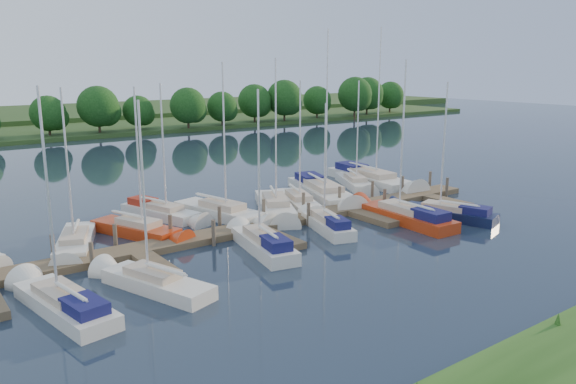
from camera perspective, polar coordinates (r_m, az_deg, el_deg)
ground at (r=30.74m, az=4.54°, el=-7.39°), size 260.00×260.00×0.00m
dock at (r=36.23m, az=-3.00°, el=-3.87°), size 40.00×6.00×0.40m
mooring_pilings at (r=37.03m, az=-3.97°, el=-2.87°), size 38.24×2.84×2.00m
far_shore at (r=99.17m, az=-25.06°, el=5.68°), size 180.00×30.00×0.60m
treeline at (r=85.56m, az=-24.53°, el=7.44°), size 146.17×10.02×8.29m
sailboat_n_2 at (r=35.46m, az=-20.83°, el=-4.99°), size 4.15×7.59×9.72m
sailboat_n_3 at (r=36.73m, az=-14.85°, el=-3.93°), size 4.05×7.44×9.75m
sailboat_n_4 at (r=40.66m, az=-12.62°, el=-2.14°), size 3.71×7.65×9.77m
sailboat_n_5 at (r=39.81m, az=-6.58°, el=-2.28°), size 3.78×8.83×11.23m
sailboat_n_6 at (r=41.17m, az=-1.26°, el=-1.70°), size 5.49×8.72×11.50m
sailboat_n_7 at (r=42.77m, az=1.10°, el=-1.14°), size 3.94×7.67×9.89m
sailboat_n_8 at (r=45.94m, az=3.60°, el=-0.11°), size 5.21×10.98×13.78m
sailboat_n_9 at (r=49.98m, az=6.86°, el=0.81°), size 4.45×7.33×9.65m
sailboat_n_10 at (r=51.55m, az=8.57°, el=1.20°), size 3.62×11.39×14.25m
sailboat_s_0 at (r=27.04m, az=-21.93°, el=-10.52°), size 3.00×8.05×10.15m
sailboat_s_1 at (r=28.18m, az=-13.62°, el=-9.05°), size 3.68×7.30×9.44m
sailboat_s_2 at (r=32.84m, az=-2.60°, el=-5.40°), size 2.95×7.53×9.73m
sailboat_s_3 at (r=36.81m, az=3.94°, el=-3.40°), size 3.08×6.61×8.64m
sailboat_s_4 at (r=39.50m, az=11.69°, el=-2.50°), size 2.43×8.89×11.39m
sailboat_s_5 at (r=41.06m, az=15.69°, el=-2.16°), size 3.74×7.70×9.86m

